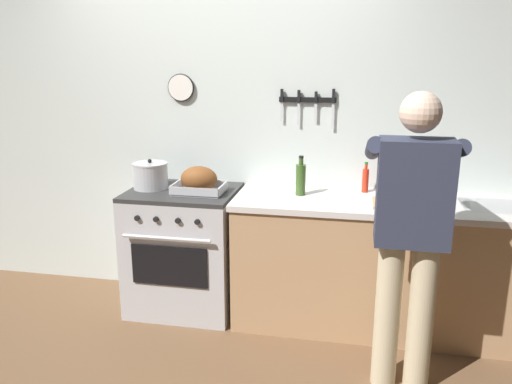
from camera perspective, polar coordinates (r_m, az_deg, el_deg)
wall_back at (r=3.89m, az=-3.55°, el=7.10°), size 6.00×0.13×2.60m
counter_block at (r=3.64m, az=14.09°, el=-7.68°), size 2.03×0.65×0.90m
stove at (r=3.83m, az=-7.93°, el=-6.32°), size 0.76×0.67×0.90m
person_cook at (r=2.86m, az=16.79°, el=-3.59°), size 0.51×0.63×1.66m
roasting_pan at (r=3.59m, az=-6.34°, el=1.25°), size 0.35×0.26×0.19m
stock_pot at (r=3.76m, az=-11.61°, el=1.80°), size 0.25×0.25×0.21m
cutting_board at (r=3.41m, az=15.84°, el=-1.31°), size 0.36×0.24×0.02m
bottle_wine_red at (r=3.62m, az=13.82°, el=1.75°), size 0.08×0.08×0.31m
bottle_olive_oil at (r=3.52m, az=4.97°, el=1.47°), size 0.07×0.07×0.27m
bottle_hot_sauce at (r=3.66m, az=12.02°, el=1.34°), size 0.05×0.05×0.21m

